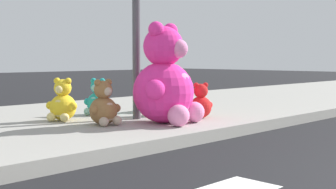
% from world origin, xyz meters
% --- Properties ---
extents(sidewalk, '(28.00, 4.40, 0.15)m').
position_xyz_m(sidewalk, '(0.00, 5.20, 0.07)').
color(sidewalk, '#9E9B93').
rests_on(sidewalk, ground_plane).
extents(plush_pink_large, '(1.00, 0.94, 1.33)m').
position_xyz_m(plush_pink_large, '(1.00, 3.81, 0.68)').
color(plush_pink_large, '#F22D93').
rests_on(plush_pink_large, sidewalk).
extents(plush_tan, '(0.46, 0.45, 0.63)m').
position_xyz_m(plush_tan, '(1.74, 4.35, 0.40)').
color(plush_tan, tan).
rests_on(plush_tan, sidewalk).
extents(plush_brown, '(0.46, 0.40, 0.59)m').
position_xyz_m(plush_brown, '(0.31, 4.25, 0.39)').
color(plush_brown, olive).
rests_on(plush_brown, sidewalk).
extents(plush_teal, '(0.40, 0.41, 0.56)m').
position_xyz_m(plush_teal, '(0.90, 5.18, 0.37)').
color(plush_teal, teal).
rests_on(plush_teal, sidewalk).
extents(plush_yellow, '(0.43, 0.41, 0.59)m').
position_xyz_m(plush_yellow, '(0.16, 4.98, 0.39)').
color(plush_yellow, yellow).
rests_on(plush_yellow, sidewalk).
extents(plush_red, '(0.36, 0.37, 0.51)m').
position_xyz_m(plush_red, '(1.72, 3.83, 0.35)').
color(plush_red, red).
rests_on(plush_red, sidewalk).
extents(plush_lime, '(0.39, 0.39, 0.55)m').
position_xyz_m(plush_lime, '(1.76, 4.91, 0.37)').
color(plush_lime, '#8CD133').
rests_on(plush_lime, sidewalk).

